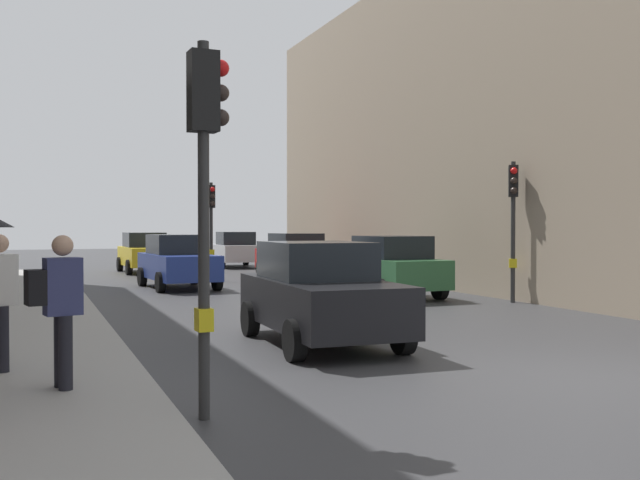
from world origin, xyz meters
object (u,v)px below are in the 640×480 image
at_px(car_dark_suv, 319,293).
at_px(pedestrian_with_grey_backpack, 59,302).
at_px(traffic_light_far_median, 211,213).
at_px(car_red_sedan, 294,256).
at_px(car_silver_hatchback, 235,249).
at_px(car_green_estate, 389,266).
at_px(traffic_light_mid_street, 513,205).
at_px(car_yellow_taxi, 145,253).
at_px(traffic_light_near_left, 206,160).
at_px(car_blue_van, 178,261).

xyz_separation_m(car_dark_suv, pedestrian_with_grey_backpack, (-4.31, -2.72, 0.29)).
height_order(traffic_light_far_median, car_red_sedan, traffic_light_far_median).
xyz_separation_m(car_silver_hatchback, car_green_estate, (0.12, -16.49, 0.00)).
relative_size(car_green_estate, pedestrian_with_grey_backpack, 2.40).
relative_size(traffic_light_mid_street, car_yellow_taxi, 0.88).
height_order(traffic_light_near_left, car_red_sedan, traffic_light_near_left).
bearing_deg(car_dark_suv, pedestrian_with_grey_backpack, -147.76).
height_order(car_silver_hatchback, car_green_estate, same).
relative_size(car_dark_suv, pedestrian_with_grey_backpack, 2.41).
xyz_separation_m(traffic_light_far_median, car_blue_van, (-1.74, -2.59, -1.65)).
distance_m(car_silver_hatchback, car_blue_van, 12.33).
height_order(car_green_estate, pedestrian_with_grey_backpack, pedestrian_with_grey_backpack).
xyz_separation_m(car_red_sedan, car_green_estate, (-0.06, -8.23, 0.00)).
bearing_deg(car_red_sedan, traffic_light_mid_street, -78.22).
distance_m(traffic_light_mid_street, pedestrian_with_grey_backpack, 13.65).
bearing_deg(car_silver_hatchback, car_green_estate, -89.60).
distance_m(car_green_estate, car_yellow_taxi, 14.62).
distance_m(traffic_light_far_median, traffic_light_near_left, 19.35).
xyz_separation_m(traffic_light_far_median, traffic_light_near_left, (-4.50, -18.82, 0.20)).
bearing_deg(traffic_light_near_left, car_green_estate, 54.52).
bearing_deg(car_yellow_taxi, pedestrian_with_grey_backpack, -100.50).
height_order(traffic_light_mid_street, traffic_light_near_left, traffic_light_near_left).
relative_size(traffic_light_mid_street, car_dark_suv, 0.88).
bearing_deg(traffic_light_far_median, traffic_light_mid_street, -61.48).
bearing_deg(car_yellow_taxi, car_silver_hatchback, 29.54).
relative_size(traffic_light_far_median, pedestrian_with_grey_backpack, 2.07).
distance_m(traffic_light_near_left, pedestrian_with_grey_backpack, 2.49).
relative_size(traffic_light_mid_street, car_green_estate, 0.89).
relative_size(car_dark_suv, car_yellow_taxi, 1.00).
xyz_separation_m(car_blue_van, car_green_estate, (5.09, -5.20, 0.00)).
bearing_deg(traffic_light_near_left, traffic_light_mid_street, 39.39).
distance_m(car_dark_suv, car_yellow_taxi, 20.75).
distance_m(car_silver_hatchback, pedestrian_with_grey_backpack, 27.75).
relative_size(traffic_light_far_median, car_green_estate, 0.86).
xyz_separation_m(traffic_light_mid_street, car_silver_hatchback, (-2.45, 19.15, -1.71)).
bearing_deg(traffic_light_mid_street, car_blue_van, 133.35).
bearing_deg(traffic_light_far_median, pedestrian_with_grey_backpack, -108.68).
bearing_deg(car_green_estate, car_blue_van, 134.37).
relative_size(traffic_light_far_median, car_silver_hatchback, 0.85).
relative_size(car_dark_suv, car_green_estate, 1.01).
distance_m(car_blue_van, car_green_estate, 7.28).
xyz_separation_m(car_red_sedan, car_blue_van, (-5.15, -3.02, 0.00)).
distance_m(traffic_light_far_median, car_silver_hatchback, 9.42).
bearing_deg(traffic_light_near_left, traffic_light_far_median, 76.54).
height_order(car_red_sedan, car_yellow_taxi, same).
distance_m(traffic_light_far_median, car_blue_van, 3.53).
distance_m(traffic_light_near_left, car_red_sedan, 20.90).
xyz_separation_m(car_yellow_taxi, pedestrian_with_grey_backpack, (-4.35, -23.47, 0.29)).
bearing_deg(car_red_sedan, car_silver_hatchback, 91.23).
height_order(car_blue_van, car_yellow_taxi, same).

